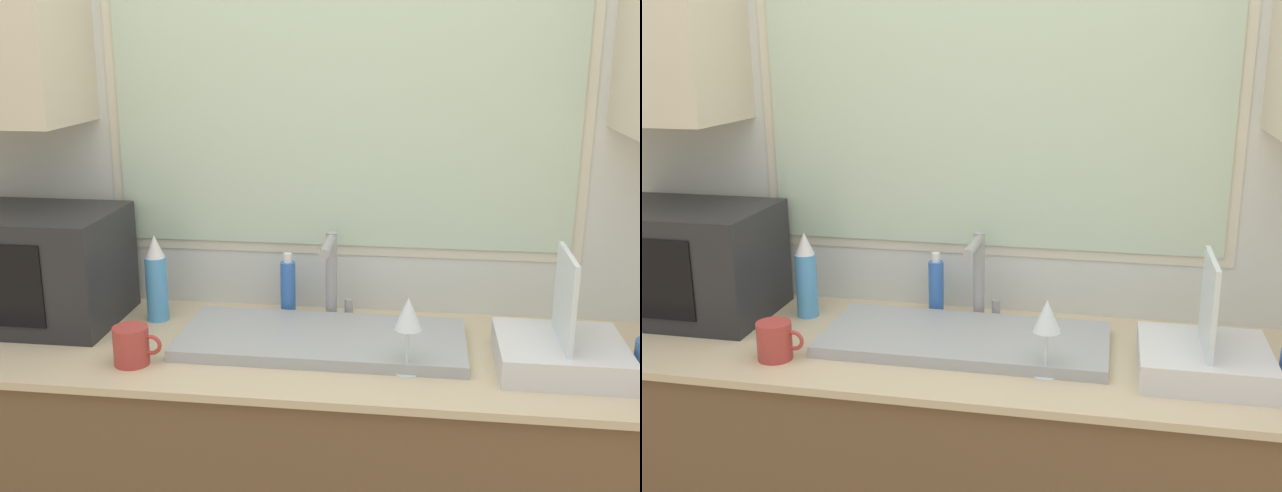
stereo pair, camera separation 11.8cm
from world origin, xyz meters
TOP-DOWN VIEW (x-y plane):
  - wall_back at (0.00, 0.59)m, footprint 6.00×0.38m
  - sink_basin at (-0.02, 0.31)m, footprint 0.74×0.33m
  - faucet at (-0.01, 0.48)m, footprint 0.08×0.18m
  - microwave at (-0.85, 0.38)m, footprint 0.48×0.35m
  - dish_rack at (0.57, 0.24)m, footprint 0.30×0.29m
  - spray_bottle at (-0.50, 0.43)m, footprint 0.06×0.06m
  - soap_bottle at (-0.14, 0.51)m, footprint 0.04×0.04m
  - mug_near_sink at (-0.46, 0.13)m, footprint 0.12×0.09m
  - wine_glass at (0.21, 0.16)m, footprint 0.07×0.07m

SIDE VIEW (x-z plane):
  - sink_basin at x=-0.02m, z-range 0.93..0.96m
  - dish_rack at x=0.57m, z-range 0.83..1.12m
  - mug_near_sink at x=-0.46m, z-range 0.93..1.03m
  - soap_bottle at x=-0.14m, z-range 0.92..1.11m
  - spray_bottle at x=-0.50m, z-range 0.92..1.17m
  - wine_glass at x=0.21m, z-range 0.98..1.17m
  - faucet at x=-0.01m, z-range 0.95..1.21m
  - microwave at x=-0.85m, z-range 0.93..1.25m
  - wall_back at x=0.00m, z-range 0.09..2.69m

